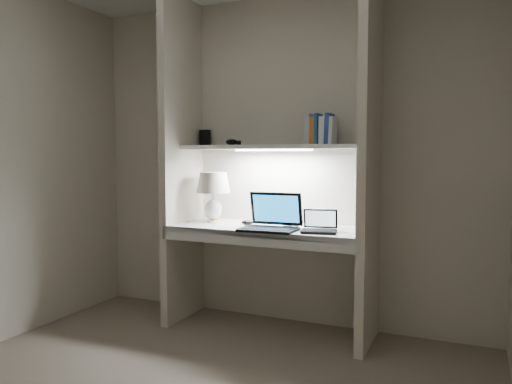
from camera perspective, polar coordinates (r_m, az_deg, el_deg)
The scene contains 17 objects.
back_wall at distance 3.87m, azimuth 2.96°, elevation 3.63°, with size 3.20×0.01×2.50m, color beige.
alcove_panel_left at distance 3.95m, azimuth -8.46°, elevation 3.61°, with size 0.06×0.55×2.50m, color beige.
alcove_panel_right at distance 3.40m, azimuth 12.88°, elevation 3.45°, with size 0.06×0.55×2.50m, color beige.
desk at distance 3.65m, azimuth 1.39°, elevation -4.27°, with size 1.40×0.55×0.04m, color white.
desk_apron at distance 3.42m, azimuth -0.27°, elevation -5.36°, with size 1.46×0.03×0.10m, color silver.
shelf at distance 3.70m, azimuth 1.97°, elevation 5.16°, with size 1.40×0.36×0.03m, color silver.
strip_light at distance 3.70m, azimuth 1.97°, elevation 4.82°, with size 0.60×0.04×0.01m, color white.
table_lamp at distance 3.88m, azimuth -4.90°, elevation 0.41°, with size 0.27×0.27×0.39m.
laptop_main at distance 3.50m, azimuth 1.77°, elevation -3.37°, with size 0.40×0.35×0.26m.
laptop_netbook at distance 3.41m, azimuth 7.27°, elevation -3.95°, with size 0.27×0.24×0.15m.
speaker at distance 3.61m, azimuth 7.36°, elevation -2.98°, with size 0.10×0.07×0.14m, color silver.
mouse at distance 3.74m, azimuth -1.00°, elevation -3.50°, with size 0.09×0.06×0.03m, color black.
cable_coil at distance 3.62m, azimuth 4.13°, elevation -3.95°, with size 0.09×0.09×0.01m, color black.
sticky_note at distance 3.86m, azimuth -4.68°, elevation -3.51°, with size 0.07×0.07×0.00m, color yellow.
book_row at distance 3.62m, azimuth 7.37°, elevation 7.03°, with size 0.21×0.15×0.22m.
shelf_box at distance 4.08m, azimuth -5.84°, elevation 6.17°, with size 0.08×0.05×0.13m, color black.
shelf_gadget at distance 3.83m, azimuth -2.79°, elevation 5.72°, with size 0.11×0.08×0.05m, color black.
Camera 1 is at (1.37, -2.12, 1.29)m, focal length 35.00 mm.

